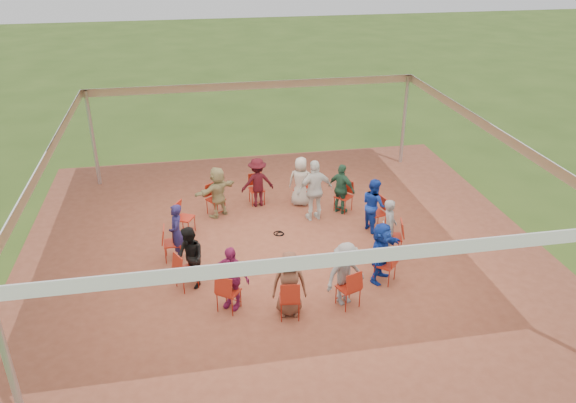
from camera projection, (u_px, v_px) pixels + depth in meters
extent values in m
plane|color=#355019|center=(283.00, 249.00, 14.15)|extent=(80.00, 80.00, 0.00)
plane|color=brown|center=(283.00, 249.00, 14.15)|extent=(13.00, 13.00, 0.00)
cylinder|color=#B2B2B7|center=(9.00, 366.00, 8.25)|extent=(0.12, 0.12, 3.00)
cylinder|color=#B2B2B7|center=(93.00, 139.00, 17.08)|extent=(0.12, 0.12, 3.00)
cylinder|color=#B2B2B7|center=(404.00, 120.00, 18.72)|extent=(0.12, 0.12, 3.00)
plane|color=white|center=(283.00, 137.00, 12.83)|extent=(10.30, 10.30, 0.00)
cube|color=white|center=(344.00, 259.00, 8.34)|extent=(10.30, 0.03, 0.24)
cube|color=white|center=(254.00, 85.00, 17.42)|extent=(10.30, 0.03, 0.24)
cube|color=white|center=(47.00, 157.00, 12.03)|extent=(0.03, 10.30, 0.24)
cube|color=white|center=(490.00, 128.00, 13.73)|extent=(0.03, 10.30, 0.24)
imported|color=gray|center=(389.00, 227.00, 13.67)|extent=(0.47, 0.60, 1.45)
imported|color=#123099|center=(374.00, 205.00, 14.77)|extent=(0.56, 0.78, 1.45)
imported|color=#245038|center=(342.00, 189.00, 15.65)|extent=(0.89, 0.93, 1.45)
imported|color=#AEA79A|center=(301.00, 181.00, 16.12)|extent=(0.81, 0.63, 1.45)
imported|color=#380B11|center=(257.00, 182.00, 16.05)|extent=(0.99, 0.57, 1.45)
imported|color=tan|center=(218.00, 192.00, 15.48)|extent=(1.40, 1.17, 1.45)
imported|color=#1D1946|center=(177.00, 233.00, 13.42)|extent=(0.35, 0.53, 1.45)
imported|color=black|center=(190.00, 258.00, 12.40)|extent=(0.69, 0.82, 1.45)
imported|color=#922059|center=(231.00, 277.00, 11.71)|extent=(0.95, 0.85, 1.45)
imported|color=brown|center=(289.00, 284.00, 11.50)|extent=(0.76, 0.49, 1.45)
imported|color=gray|center=(345.00, 274.00, 11.83)|extent=(1.04, 0.76, 1.45)
imported|color=#123099|center=(381.00, 252.00, 12.61)|extent=(1.28, 1.34, 1.45)
imported|color=silver|center=(315.00, 190.00, 15.24)|extent=(1.08, 0.66, 1.74)
torus|color=black|center=(279.00, 233.00, 14.84)|extent=(0.29, 0.29, 0.03)
torus|color=black|center=(280.00, 234.00, 14.81)|extent=(0.23, 0.23, 0.03)
cube|color=#B7B7BC|center=(380.00, 231.00, 13.73)|extent=(0.28, 0.35, 0.01)
cube|color=#B7B7BC|center=(385.00, 227.00, 13.68)|extent=(0.14, 0.32, 0.20)
cube|color=#CCE0FF|center=(384.00, 227.00, 13.68)|extent=(0.11, 0.27, 0.17)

